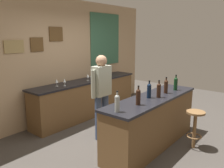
# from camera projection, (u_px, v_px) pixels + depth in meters

# --- Properties ---
(ground_plane) EXTENTS (10.00, 10.00, 0.00)m
(ground_plane) POSITION_uv_depth(u_px,v_px,m) (133.00, 139.00, 4.44)
(ground_plane) COLOR #423D38
(back_wall) EXTENTS (6.00, 0.09, 2.80)m
(back_wall) POSITION_uv_depth(u_px,v_px,m) (64.00, 59.00, 5.43)
(back_wall) COLOR tan
(back_wall) RESTS_ON ground_plane
(bar_counter) EXTENTS (2.30, 0.60, 0.92)m
(bar_counter) POSITION_uv_depth(u_px,v_px,m) (152.00, 122.00, 4.10)
(bar_counter) COLOR brown
(bar_counter) RESTS_ON ground_plane
(side_counter) EXTENTS (3.08, 0.56, 0.90)m
(side_counter) POSITION_uv_depth(u_px,v_px,m) (87.00, 98.00, 5.68)
(side_counter) COLOR brown
(side_counter) RESTS_ON ground_plane
(bartender) EXTENTS (0.52, 0.21, 1.62)m
(bartender) POSITION_uv_depth(u_px,v_px,m) (102.00, 91.00, 4.33)
(bartender) COLOR #384766
(bartender) RESTS_ON ground_plane
(bar_stool) EXTENTS (0.32, 0.32, 0.68)m
(bar_stool) POSITION_uv_depth(u_px,v_px,m) (195.00, 123.00, 4.02)
(bar_stool) COLOR brown
(bar_stool) RESTS_ON ground_plane
(wine_bottle_a) EXTENTS (0.07, 0.07, 0.31)m
(wine_bottle_a) POSITION_uv_depth(u_px,v_px,m) (117.00, 103.00, 3.20)
(wine_bottle_a) COLOR #999E99
(wine_bottle_a) RESTS_ON bar_counter
(wine_bottle_b) EXTENTS (0.07, 0.07, 0.31)m
(wine_bottle_b) POSITION_uv_depth(u_px,v_px,m) (138.00, 96.00, 3.52)
(wine_bottle_b) COLOR black
(wine_bottle_b) RESTS_ON bar_counter
(wine_bottle_c) EXTENTS (0.07, 0.07, 0.31)m
(wine_bottle_c) POSITION_uv_depth(u_px,v_px,m) (149.00, 90.00, 3.92)
(wine_bottle_c) COLOR black
(wine_bottle_c) RESTS_ON bar_counter
(wine_bottle_d) EXTENTS (0.07, 0.07, 0.31)m
(wine_bottle_d) POSITION_uv_depth(u_px,v_px,m) (159.00, 90.00, 3.94)
(wine_bottle_d) COLOR black
(wine_bottle_d) RESTS_ON bar_counter
(wine_bottle_e) EXTENTS (0.07, 0.07, 0.31)m
(wine_bottle_e) POSITION_uv_depth(u_px,v_px,m) (166.00, 86.00, 4.23)
(wine_bottle_e) COLOR black
(wine_bottle_e) RESTS_ON bar_counter
(wine_bottle_f) EXTENTS (0.07, 0.07, 0.31)m
(wine_bottle_f) POSITION_uv_depth(u_px,v_px,m) (176.00, 83.00, 4.47)
(wine_bottle_f) COLOR black
(wine_bottle_f) RESTS_ON bar_counter
(wine_glass_a) EXTENTS (0.07, 0.07, 0.16)m
(wine_glass_a) POSITION_uv_depth(u_px,v_px,m) (57.00, 81.00, 4.90)
(wine_glass_a) COLOR silver
(wine_glass_a) RESTS_ON side_counter
(wine_glass_b) EXTENTS (0.07, 0.07, 0.16)m
(wine_glass_b) POSITION_uv_depth(u_px,v_px,m) (64.00, 81.00, 4.93)
(wine_glass_b) COLOR silver
(wine_glass_b) RESTS_ON side_counter
(wine_glass_c) EXTENTS (0.07, 0.07, 0.16)m
(wine_glass_c) POSITION_uv_depth(u_px,v_px,m) (88.00, 76.00, 5.50)
(wine_glass_c) COLOR silver
(wine_glass_c) RESTS_ON side_counter
(wine_glass_d) EXTENTS (0.07, 0.07, 0.16)m
(wine_glass_d) POSITION_uv_depth(u_px,v_px,m) (92.00, 76.00, 5.57)
(wine_glass_d) COLOR silver
(wine_glass_d) RESTS_ON side_counter
(coffee_mug) EXTENTS (0.13, 0.08, 0.09)m
(coffee_mug) POSITION_uv_depth(u_px,v_px,m) (95.00, 77.00, 5.71)
(coffee_mug) COLOR #B2332D
(coffee_mug) RESTS_ON side_counter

